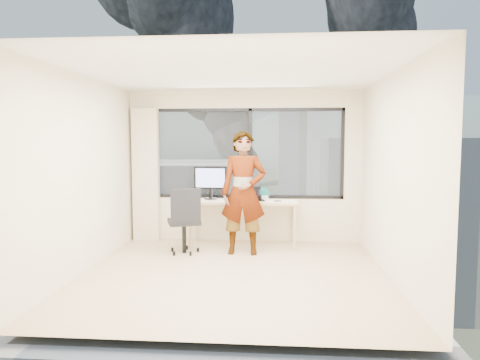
# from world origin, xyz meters

# --- Properties ---
(floor) EXTENTS (4.00, 4.00, 0.01)m
(floor) POSITION_xyz_m (0.00, 0.00, 0.00)
(floor) COLOR tan
(floor) RESTS_ON ground
(ceiling) EXTENTS (4.00, 4.00, 0.01)m
(ceiling) POSITION_xyz_m (0.00, 0.00, 2.60)
(ceiling) COLOR white
(ceiling) RESTS_ON ground
(wall_front) EXTENTS (4.00, 0.01, 2.60)m
(wall_front) POSITION_xyz_m (0.00, -2.00, 1.30)
(wall_front) COLOR beige
(wall_front) RESTS_ON ground
(wall_left) EXTENTS (0.01, 4.00, 2.60)m
(wall_left) POSITION_xyz_m (-2.00, 0.00, 1.30)
(wall_left) COLOR beige
(wall_left) RESTS_ON ground
(wall_right) EXTENTS (0.01, 4.00, 2.60)m
(wall_right) POSITION_xyz_m (2.00, 0.00, 1.30)
(wall_right) COLOR beige
(wall_right) RESTS_ON ground
(window_wall) EXTENTS (3.30, 0.16, 1.55)m
(window_wall) POSITION_xyz_m (0.05, 2.00, 1.52)
(window_wall) COLOR black
(window_wall) RESTS_ON ground
(curtain) EXTENTS (0.45, 0.14, 2.30)m
(curtain) POSITION_xyz_m (-1.72, 1.88, 1.15)
(curtain) COLOR beige
(curtain) RESTS_ON floor
(desk) EXTENTS (1.80, 0.60, 0.75)m
(desk) POSITION_xyz_m (0.00, 1.66, 0.38)
(desk) COLOR tan
(desk) RESTS_ON floor
(chair) EXTENTS (0.68, 0.68, 1.05)m
(chair) POSITION_xyz_m (-0.87, 1.02, 0.52)
(chair) COLOR black
(chair) RESTS_ON floor
(person) EXTENTS (0.70, 0.46, 1.90)m
(person) POSITION_xyz_m (0.05, 1.07, 0.95)
(person) COLOR #2D2D33
(person) RESTS_ON floor
(monitor) EXTENTS (0.57, 0.16, 0.57)m
(monitor) POSITION_xyz_m (-0.57, 1.79, 1.03)
(monitor) COLOR black
(monitor) RESTS_ON desk
(game_console) EXTENTS (0.33, 0.29, 0.07)m
(game_console) POSITION_xyz_m (0.26, 1.87, 0.79)
(game_console) COLOR white
(game_console) RESTS_ON desk
(laptop) EXTENTS (0.41, 0.43, 0.21)m
(laptop) POSITION_xyz_m (0.18, 1.63, 0.85)
(laptop) COLOR black
(laptop) RESTS_ON desk
(cellphone) EXTENTS (0.12, 0.06, 0.01)m
(cellphone) POSITION_xyz_m (0.58, 1.60, 0.76)
(cellphone) COLOR black
(cellphone) RESTS_ON desk
(pen_cup) EXTENTS (0.07, 0.07, 0.09)m
(pen_cup) POSITION_xyz_m (0.28, 1.61, 0.79)
(pen_cup) COLOR black
(pen_cup) RESTS_ON desk
(handbag) EXTENTS (0.29, 0.18, 0.21)m
(handbag) POSITION_xyz_m (0.30, 1.84, 0.86)
(handbag) COLOR #0D534D
(handbag) RESTS_ON desk
(exterior_ground) EXTENTS (400.00, 400.00, 0.04)m
(exterior_ground) POSITION_xyz_m (0.00, 120.00, -14.00)
(exterior_ground) COLOR #515B3D
(exterior_ground) RESTS_ON ground
(near_bldg_a) EXTENTS (16.00, 12.00, 14.00)m
(near_bldg_a) POSITION_xyz_m (-9.00, 30.00, -7.00)
(near_bldg_a) COLOR beige
(near_bldg_a) RESTS_ON exterior_ground
(near_bldg_b) EXTENTS (14.00, 13.00, 16.00)m
(near_bldg_b) POSITION_xyz_m (12.00, 38.00, -6.00)
(near_bldg_b) COLOR silver
(near_bldg_b) RESTS_ON exterior_ground
(far_tower_a) EXTENTS (14.00, 14.00, 28.00)m
(far_tower_a) POSITION_xyz_m (-35.00, 95.00, 0.00)
(far_tower_a) COLOR silver
(far_tower_a) RESTS_ON exterior_ground
(far_tower_b) EXTENTS (13.00, 13.00, 30.00)m
(far_tower_b) POSITION_xyz_m (8.00, 120.00, 1.00)
(far_tower_b) COLOR silver
(far_tower_b) RESTS_ON exterior_ground
(far_tower_c) EXTENTS (15.00, 15.00, 26.00)m
(far_tower_c) POSITION_xyz_m (45.00, 140.00, -1.00)
(far_tower_c) COLOR silver
(far_tower_c) RESTS_ON exterior_ground
(far_tower_d) EXTENTS (16.00, 14.00, 22.00)m
(far_tower_d) POSITION_xyz_m (-60.00, 150.00, -3.00)
(far_tower_d) COLOR silver
(far_tower_d) RESTS_ON exterior_ground
(hill_a) EXTENTS (288.00, 216.00, 90.00)m
(hill_a) POSITION_xyz_m (-120.00, 320.00, -14.00)
(hill_a) COLOR slate
(hill_a) RESTS_ON exterior_ground
(hill_b) EXTENTS (300.00, 220.00, 96.00)m
(hill_b) POSITION_xyz_m (100.00, 320.00, -14.00)
(hill_b) COLOR slate
(hill_b) RESTS_ON exterior_ground
(tree_a) EXTENTS (7.00, 7.00, 8.00)m
(tree_a) POSITION_xyz_m (-16.00, 22.00, -10.00)
(tree_a) COLOR #1D511B
(tree_a) RESTS_ON exterior_ground
(tree_b) EXTENTS (7.60, 7.60, 9.00)m
(tree_b) POSITION_xyz_m (4.00, 18.00, -9.50)
(tree_b) COLOR #1D511B
(tree_b) RESTS_ON exterior_ground
(smoke_plume_a) EXTENTS (40.00, 24.00, 90.00)m
(smoke_plume_a) POSITION_xyz_m (-10.00, 150.00, 39.00)
(smoke_plume_a) COLOR black
(smoke_plume_a) RESTS_ON exterior_ground
(smoke_plume_b) EXTENTS (30.00, 18.00, 70.00)m
(smoke_plume_b) POSITION_xyz_m (55.00, 170.00, 27.00)
(smoke_plume_b) COLOR black
(smoke_plume_b) RESTS_ON exterior_ground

